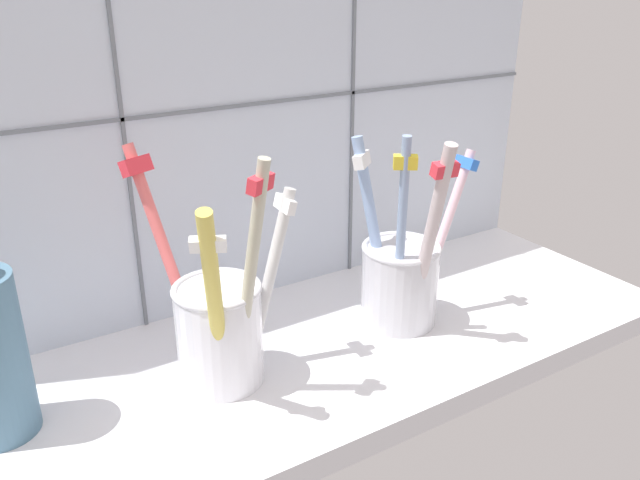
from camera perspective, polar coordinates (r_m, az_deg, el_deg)
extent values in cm
cube|color=silver|center=(54.63, -0.28, -10.18)|extent=(64.00, 22.00, 2.00)
cube|color=silver|center=(56.94, -6.88, 14.35)|extent=(64.00, 2.00, 45.00)
cube|color=slate|center=(52.28, -17.20, 12.77)|extent=(0.30, 0.20, 45.00)
cube|color=slate|center=(61.29, 2.93, 15.09)|extent=(0.30, 0.20, 45.00)
cube|color=slate|center=(56.40, -6.26, 11.65)|extent=(64.00, 0.20, 0.30)
cylinder|color=white|center=(48.49, -8.51, -8.45)|extent=(6.31, 6.31, 7.60)
torus|color=silver|center=(46.64, -8.78, -4.46)|extent=(6.49, 6.49, 0.50)
cylinder|color=#EA6565|center=(49.21, -13.04, -1.82)|extent=(3.54, 6.94, 16.96)
cube|color=#E5333F|center=(48.67, -15.74, 6.25)|extent=(2.54, 2.02, 1.44)
cylinder|color=#BAB59E|center=(44.30, -6.20, -3.59)|extent=(2.67, 3.89, 17.67)
cube|color=#E5333F|center=(40.96, -5.21, 4.94)|extent=(2.24, 1.79, 1.16)
cylinder|color=silver|center=(48.50, -4.29, -3.61)|extent=(4.72, 1.13, 13.88)
cube|color=white|center=(46.85, -2.82, 3.00)|extent=(1.00, 2.40, 1.16)
cylinder|color=#D6C050|center=(43.80, -9.12, -5.81)|extent=(3.66, 5.63, 15.50)
cube|color=white|center=(40.16, -9.75, -0.38)|extent=(2.39, 1.82, 1.07)
cylinder|color=silver|center=(56.32, 7.26, -4.06)|extent=(6.54, 6.54, 6.90)
torus|color=silver|center=(54.85, 7.44, -0.85)|extent=(6.71, 6.71, 0.50)
cylinder|color=#F5C7D5|center=(56.68, 10.62, 0.42)|extent=(5.76, 0.84, 14.50)
cube|color=blue|center=(56.04, 12.64, 6.58)|extent=(1.08, 2.06, 1.13)
cylinder|color=#C2B1B1|center=(51.94, 9.46, -0.19)|extent=(1.54, 4.86, 16.86)
cube|color=#E5333F|center=(48.78, 10.84, 6.07)|extent=(2.11, 1.30, 1.23)
cylinder|color=#90ACD6|center=(54.91, 4.70, 0.85)|extent=(3.36, 3.91, 15.93)
cube|color=white|center=(53.26, 3.67, 6.98)|extent=(2.37, 2.18, 1.27)
cylinder|color=#869CBD|center=(52.46, 7.07, 0.26)|extent=(1.74, 2.09, 16.80)
cube|color=yellow|center=(49.95, 7.46, 6.76)|extent=(1.96, 1.68, 1.12)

